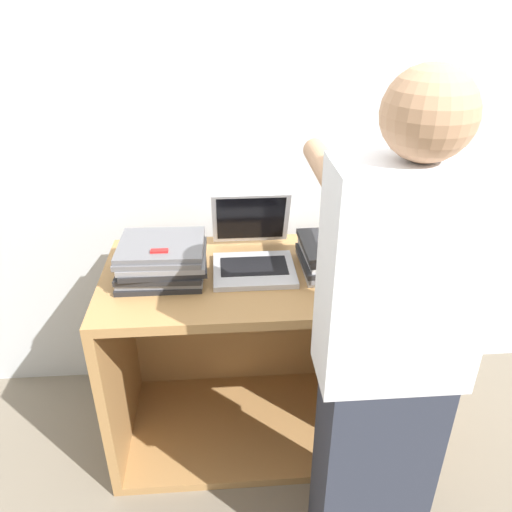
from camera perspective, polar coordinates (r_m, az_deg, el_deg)
name	(u,v)px	position (r m, az deg, el deg)	size (l,w,h in m)	color
ground_plane	(260,487)	(2.16, 0.48, -24.87)	(12.00, 12.00, 0.00)	#756B5B
wall_back	(247,134)	(2.09, -1.09, 13.73)	(8.00, 0.05, 2.40)	silver
cart	(253,345)	(2.14, -0.34, -10.08)	(1.13, 0.63, 0.79)	#A87A47
laptop_open	(253,252)	(1.88, -0.35, 0.42)	(0.30, 0.37, 0.26)	#B7B7BC
laptop_stack_left	(162,260)	(1.83, -10.66, -0.48)	(0.32, 0.28, 0.13)	#232326
laptop_stack_right	(343,256)	(1.88, 9.89, 0.05)	(0.32, 0.28, 0.11)	#B7B7BC
person	(387,364)	(1.48, 14.77, -11.83)	(0.40, 0.52, 1.60)	#2D3342
inventory_tag	(159,251)	(1.74, -10.99, 0.58)	(0.06, 0.02, 0.01)	red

